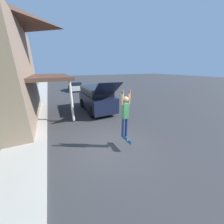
{
  "coord_description": "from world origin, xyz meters",
  "views": [
    {
      "loc": [
        -2.15,
        -4.53,
        3.47
      ],
      "look_at": [
        0.68,
        1.26,
        1.18
      ],
      "focal_mm": 20.0,
      "sensor_mm": 36.0,
      "label": 1
    }
  ],
  "objects_px": {
    "car_down_street": "(75,86)",
    "suv_parked": "(96,98)",
    "skateboard": "(126,139)",
    "skateboarder": "(125,114)"
  },
  "relations": [
    {
      "from": "car_down_street",
      "to": "skateboarder",
      "type": "relative_size",
      "value": 1.94
    },
    {
      "from": "car_down_street",
      "to": "skateboarder",
      "type": "xyz_separation_m",
      "value": [
        -0.96,
        -16.72,
        0.98
      ]
    },
    {
      "from": "car_down_street",
      "to": "skateboard",
      "type": "height_order",
      "value": "car_down_street"
    },
    {
      "from": "suv_parked",
      "to": "skateboard",
      "type": "distance_m",
      "value": 5.79
    },
    {
      "from": "suv_parked",
      "to": "car_down_street",
      "type": "distance_m",
      "value": 11.07
    },
    {
      "from": "suv_parked",
      "to": "car_down_street",
      "type": "xyz_separation_m",
      "value": [
        0.3,
        11.06,
        -0.39
      ]
    },
    {
      "from": "car_down_street",
      "to": "suv_parked",
      "type": "bearing_deg",
      "value": -91.55
    },
    {
      "from": "suv_parked",
      "to": "skateboarder",
      "type": "height_order",
      "value": "suv_parked"
    },
    {
      "from": "skateboarder",
      "to": "skateboard",
      "type": "relative_size",
      "value": 2.54
    },
    {
      "from": "suv_parked",
      "to": "skateboard",
      "type": "xyz_separation_m",
      "value": [
        -0.62,
        -5.73,
        -0.61
      ]
    }
  ]
}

